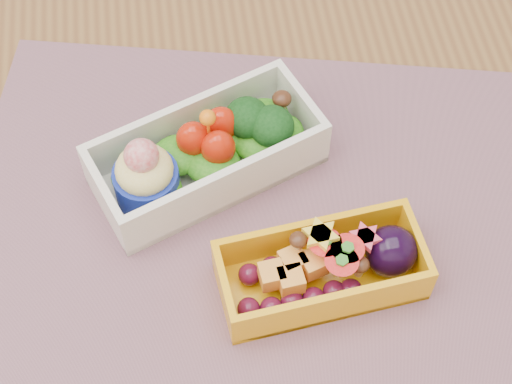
{
  "coord_description": "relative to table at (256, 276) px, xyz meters",
  "views": [
    {
      "loc": [
        -0.05,
        -0.35,
        1.35
      ],
      "look_at": [
        0.0,
        0.01,
        0.79
      ],
      "focal_mm": 57.63,
      "sensor_mm": 36.0,
      "label": 1
    }
  ],
  "objects": [
    {
      "name": "bento_yellow",
      "position": [
        0.05,
        -0.06,
        0.12
      ],
      "size": [
        0.17,
        0.09,
        0.05
      ],
      "rotation": [
        0.0,
        0.0,
        0.11
      ],
      "color": "#ECA30C",
      "rests_on": "placemat"
    },
    {
      "name": "placemat",
      "position": [
        -0.01,
        0.0,
        0.1
      ],
      "size": [
        0.56,
        0.47,
        0.0
      ],
      "primitive_type": "cube",
      "rotation": [
        0.0,
        0.0,
        -0.22
      ],
      "color": "#875D69",
      "rests_on": "table"
    },
    {
      "name": "bento_white",
      "position": [
        -0.04,
        0.06,
        0.13
      ],
      "size": [
        0.21,
        0.15,
        0.08
      ],
      "rotation": [
        0.0,
        0.0,
        0.38
      ],
      "color": "silver",
      "rests_on": "placemat"
    },
    {
      "name": "table",
      "position": [
        0.0,
        0.0,
        0.0
      ],
      "size": [
        1.2,
        0.8,
        0.75
      ],
      "color": "brown",
      "rests_on": "ground"
    }
  ]
}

